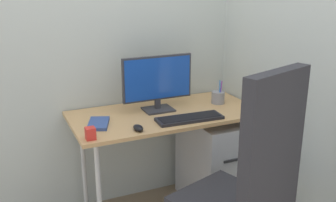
{
  "coord_description": "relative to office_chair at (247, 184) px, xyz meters",
  "views": [
    {
      "loc": [
        -1.01,
        -2.29,
        1.64
      ],
      "look_at": [
        -0.01,
        -0.06,
        0.86
      ],
      "focal_mm": 42.2,
      "sensor_mm": 36.0,
      "label": 1
    }
  ],
  "objects": [
    {
      "name": "wall_back",
      "position": [
        -0.11,
        1.13,
        0.8
      ],
      "size": [
        2.68,
        0.04,
        2.8
      ],
      "primitive_type": "cube",
      "color": "#B7C1BC",
      "rests_on": "ground_plane"
    },
    {
      "name": "wall_side_right",
      "position": [
        0.55,
        0.59,
        0.8
      ],
      "size": [
        0.04,
        2.03,
        2.8
      ],
      "primitive_type": "cube",
      "color": "#B7C1BC",
      "rests_on": "ground_plane"
    },
    {
      "name": "desk",
      "position": [
        -0.11,
        0.8,
        0.09
      ],
      "size": [
        1.25,
        0.61,
        0.76
      ],
      "color": "tan",
      "rests_on": "ground_plane"
    },
    {
      "name": "office_chair",
      "position": [
        0.0,
        0.0,
        0.0
      ],
      "size": [
        0.62,
        0.66,
        1.23
      ],
      "color": "black",
      "rests_on": "ground_plane"
    },
    {
      "name": "filing_cabinet",
      "position": [
        0.27,
        0.77,
        -0.27
      ],
      "size": [
        0.37,
        0.56,
        0.67
      ],
      "color": "#B2B5BA",
      "rests_on": "ground_plane"
    },
    {
      "name": "monitor",
      "position": [
        -0.14,
        0.87,
        0.36
      ],
      "size": [
        0.49,
        0.16,
        0.37
      ],
      "color": "#333338",
      "rests_on": "desk"
    },
    {
      "name": "keyboard",
      "position": [
        -0.03,
        0.6,
        0.17
      ],
      "size": [
        0.44,
        0.16,
        0.02
      ],
      "color": "black",
      "rests_on": "desk"
    },
    {
      "name": "mouse",
      "position": [
        -0.39,
        0.57,
        0.17
      ],
      "size": [
        0.06,
        0.09,
        0.03
      ],
      "primitive_type": "ellipsoid",
      "rotation": [
        0.0,
        0.0,
        0.06
      ],
      "color": "black",
      "rests_on": "desk"
    },
    {
      "name": "pen_holder",
      "position": [
        0.32,
        0.83,
        0.2
      ],
      "size": [
        0.09,
        0.09,
        0.17
      ],
      "color": "gray",
      "rests_on": "desk"
    },
    {
      "name": "notebook",
      "position": [
        -0.58,
        0.75,
        0.17
      ],
      "size": [
        0.19,
        0.24,
        0.02
      ],
      "primitive_type": "cube",
      "rotation": [
        0.0,
        0.0,
        -0.37
      ],
      "color": "#334C8C",
      "rests_on": "desk"
    },
    {
      "name": "desk_clamp_accessory",
      "position": [
        -0.68,
        0.55,
        0.19
      ],
      "size": [
        0.05,
        0.05,
        0.07
      ],
      "primitive_type": "cube",
      "color": "red",
      "rests_on": "desk"
    }
  ]
}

